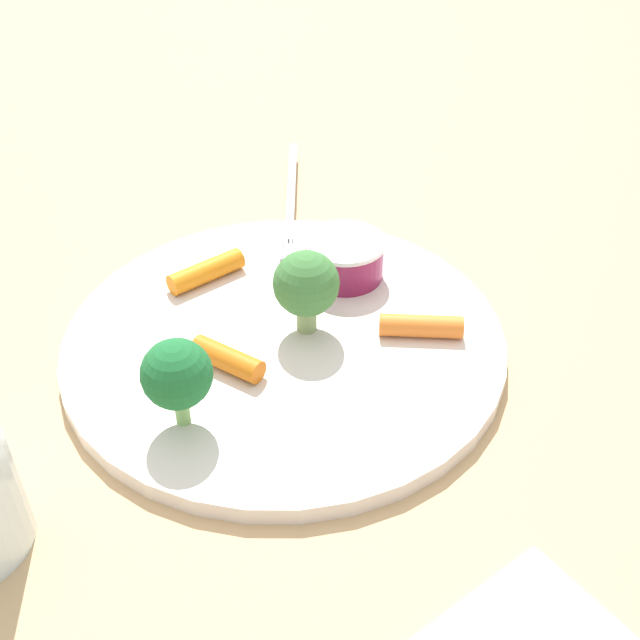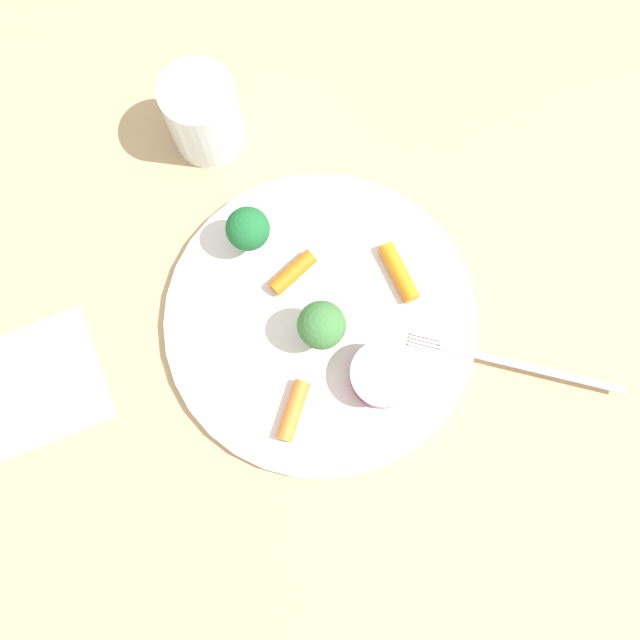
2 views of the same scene
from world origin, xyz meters
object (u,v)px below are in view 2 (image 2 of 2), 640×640
(sauce_cup, at_px, (382,376))
(carrot_stick_2, at_px, (293,411))
(broccoli_floret_0, at_px, (325,325))
(drinking_glass, at_px, (203,115))
(fork, at_px, (512,363))
(carrot_stick_0, at_px, (399,272))
(broccoli_floret_1, at_px, (248,229))
(carrot_stick_1, at_px, (293,273))
(napkin, at_px, (0,398))
(plate, at_px, (321,319))

(sauce_cup, relative_size, carrot_stick_2, 1.08)
(broccoli_floret_0, relative_size, drinking_glass, 0.70)
(broccoli_floret_0, distance_m, fork, 0.17)
(carrot_stick_0, height_order, drinking_glass, drinking_glass)
(broccoli_floret_1, xyz_separation_m, carrot_stick_1, (-0.04, 0.03, -0.03))
(carrot_stick_1, height_order, drinking_glass, drinking_glass)
(broccoli_floret_1, bearing_deg, drinking_glass, -71.02)
(napkin, bearing_deg, sauce_cup, -179.65)
(broccoli_floret_1, relative_size, carrot_stick_1, 1.17)
(carrot_stick_0, distance_m, carrot_stick_1, 0.10)
(sauce_cup, distance_m, napkin, 0.35)
(sauce_cup, height_order, broccoli_floret_1, broccoli_floret_1)
(carrot_stick_1, bearing_deg, carrot_stick_0, 177.70)
(broccoli_floret_0, height_order, fork, broccoli_floret_0)
(sauce_cup, distance_m, carrot_stick_1, 0.13)
(plate, bearing_deg, carrot_stick_1, -60.24)
(drinking_glass, bearing_deg, fork, 138.29)
(broccoli_floret_1, bearing_deg, napkin, 30.33)
(plate, xyz_separation_m, broccoli_floret_1, (0.06, -0.08, 0.04))
(broccoli_floret_1, height_order, napkin, broccoli_floret_1)
(fork, bearing_deg, drinking_glass, -41.71)
(broccoli_floret_0, bearing_deg, carrot_stick_1, -64.45)
(plate, bearing_deg, drinking_glass, -62.12)
(sauce_cup, distance_m, broccoli_floret_1, 0.18)
(plate, bearing_deg, napkin, 11.57)
(carrot_stick_2, bearing_deg, drinking_glass, -74.92)
(broccoli_floret_0, distance_m, drinking_glass, 0.23)
(sauce_cup, bearing_deg, carrot_stick_0, -103.03)
(carrot_stick_2, bearing_deg, carrot_stick_0, -129.60)
(sauce_cup, relative_size, napkin, 0.32)
(carrot_stick_1, height_order, napkin, carrot_stick_1)
(fork, bearing_deg, carrot_stick_2, 9.93)
(carrot_stick_0, xyz_separation_m, carrot_stick_1, (0.10, -0.00, -0.00))
(carrot_stick_0, xyz_separation_m, fork, (-0.10, 0.09, -0.01))
(broccoli_floret_1, height_order, drinking_glass, drinking_glass)
(plate, distance_m, drinking_glass, 0.22)
(napkin, bearing_deg, carrot_stick_2, 174.74)
(carrot_stick_0, relative_size, carrot_stick_2, 1.06)
(fork, xyz_separation_m, napkin, (0.46, 0.01, -0.01))
(carrot_stick_2, bearing_deg, plate, -108.07)
(plate, distance_m, carrot_stick_0, 0.08)
(carrot_stick_1, distance_m, napkin, 0.29)
(broccoli_floret_0, distance_m, napkin, 0.30)
(broccoli_floret_1, bearing_deg, carrot_stick_1, 138.57)
(plate, bearing_deg, carrot_stick_2, 71.93)
(carrot_stick_1, relative_size, napkin, 0.26)
(carrot_stick_1, xyz_separation_m, napkin, (0.27, 0.10, -0.02))
(carrot_stick_0, bearing_deg, sauce_cup, 76.97)
(sauce_cup, xyz_separation_m, drinking_glass, (0.15, -0.25, 0.01))
(sauce_cup, relative_size, drinking_glass, 0.70)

